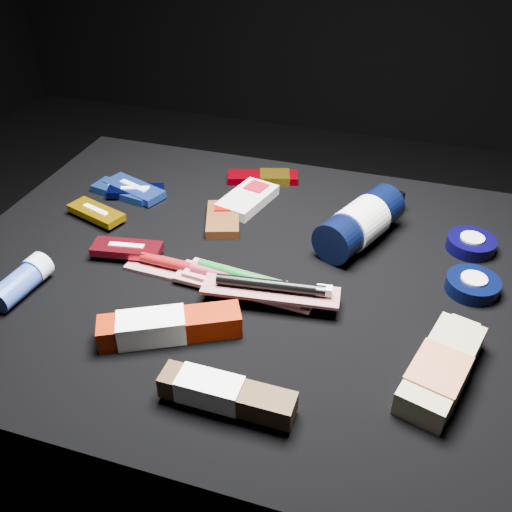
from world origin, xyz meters
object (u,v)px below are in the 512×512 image
(bodywash_bottle, at_px, (441,370))
(deodorant_stick, at_px, (22,281))
(toothpaste_carton_red, at_px, (164,327))
(lotion_bottle, at_px, (360,223))

(bodywash_bottle, xyz_separation_m, deodorant_stick, (-0.62, -0.01, 0.00))
(deodorant_stick, relative_size, toothpaste_carton_red, 0.55)
(deodorant_stick, height_order, toothpaste_carton_red, deodorant_stick)
(deodorant_stick, distance_m, toothpaste_carton_red, 0.25)
(lotion_bottle, height_order, toothpaste_carton_red, lotion_bottle)
(lotion_bottle, bearing_deg, deodorant_stick, -124.69)
(lotion_bottle, distance_m, bodywash_bottle, 0.33)
(bodywash_bottle, xyz_separation_m, toothpaste_carton_red, (-0.37, -0.03, -0.00))
(bodywash_bottle, relative_size, deodorant_stick, 1.80)
(lotion_bottle, distance_m, deodorant_stick, 0.56)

